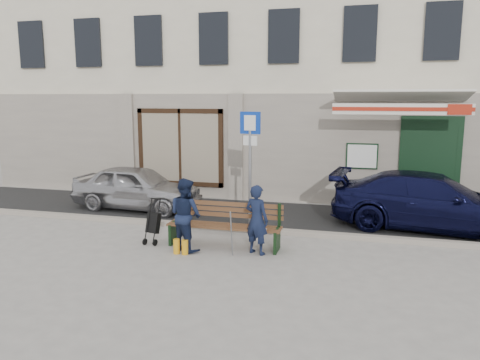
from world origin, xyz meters
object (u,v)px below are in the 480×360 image
(car_navy, at_px, (431,202))
(woman, at_px, (186,214))
(parking_sign, at_px, (250,151))
(car_silver, at_px, (137,187))
(stroller, at_px, (153,224))
(man, at_px, (257,220))
(bench, at_px, (222,225))

(car_navy, height_order, woman, woman)
(car_navy, distance_m, parking_sign, 4.44)
(car_silver, relative_size, stroller, 3.80)
(car_navy, bearing_deg, parking_sign, 110.40)
(car_navy, xyz_separation_m, man, (-3.59, -2.77, 0.03))
(parking_sign, height_order, stroller, parking_sign)
(parking_sign, bearing_deg, bench, -86.62)
(bench, bearing_deg, car_silver, 141.44)
(bench, distance_m, stroller, 1.51)
(parking_sign, relative_size, man, 1.97)
(car_silver, height_order, woman, woman)
(car_navy, bearing_deg, woman, 126.89)
(car_navy, bearing_deg, bench, 126.71)
(man, height_order, stroller, man)
(man, bearing_deg, bench, 4.17)
(car_navy, bearing_deg, man, 134.57)
(car_silver, bearing_deg, car_navy, -86.14)
(car_silver, distance_m, man, 4.97)
(car_navy, distance_m, woman, 5.82)
(woman, bearing_deg, car_navy, -121.83)
(parking_sign, distance_m, bench, 2.08)
(parking_sign, bearing_deg, car_silver, 174.80)
(parking_sign, xyz_separation_m, stroller, (-1.74, -1.65, -1.44))
(car_silver, distance_m, stroller, 3.25)
(bench, distance_m, woman, 0.82)
(woman, relative_size, stroller, 1.56)
(man, bearing_deg, woman, 27.55)
(car_silver, distance_m, woman, 3.97)
(bench, height_order, stroller, bench)
(car_silver, relative_size, parking_sign, 1.31)
(man, xyz_separation_m, woman, (-1.45, -0.14, 0.04))
(car_silver, distance_m, bench, 4.18)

